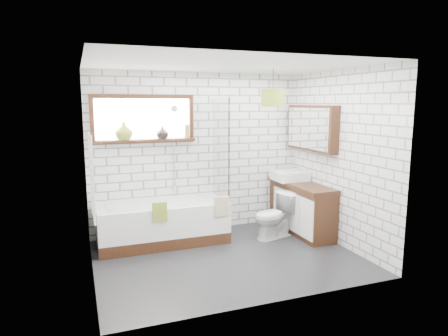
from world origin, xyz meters
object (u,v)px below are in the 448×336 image
object	(u,v)px
basin	(290,176)
pendant	(273,98)
bathtub	(162,222)
vanity	(301,208)
toilet	(274,216)

from	to	relation	value
basin	pendant	world-z (taller)	pendant
bathtub	pendant	distance (m)	2.39
vanity	pendant	bearing A→B (deg)	-151.61
vanity	pendant	distance (m)	1.90
bathtub	vanity	size ratio (longest dim) A/B	1.33
toilet	vanity	bearing A→B (deg)	84.66
basin	toilet	xyz separation A→B (m)	(-0.46, -0.37, -0.53)
bathtub	basin	size ratio (longest dim) A/B	3.61
bathtub	pendant	bearing A→B (deg)	-26.47
vanity	toilet	bearing A→B (deg)	-169.94
vanity	pendant	size ratio (longest dim) A/B	4.34
vanity	toilet	size ratio (longest dim) A/B	2.03
basin	toilet	size ratio (longest dim) A/B	0.75
vanity	basin	size ratio (longest dim) A/B	2.70
bathtub	toilet	bearing A→B (deg)	-13.44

